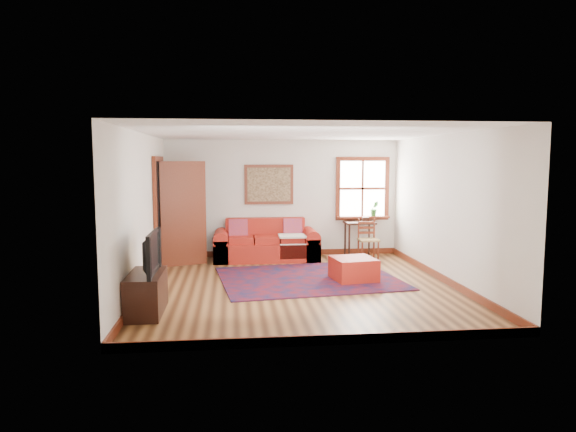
{
  "coord_description": "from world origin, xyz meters",
  "views": [
    {
      "loc": [
        -1.08,
        -8.24,
        2.08
      ],
      "look_at": [
        -0.12,
        0.6,
        1.1
      ],
      "focal_mm": 32.0,
      "sensor_mm": 36.0,
      "label": 1
    }
  ],
  "objects": [
    {
      "name": "room_envelope",
      "position": [
        0.0,
        0.02,
        1.65
      ],
      "size": [
        5.04,
        5.54,
        2.52
      ],
      "color": "silver",
      "rests_on": "ground"
    },
    {
      "name": "ladder_back_chair",
      "position": [
        1.71,
        2.07,
        0.46
      ],
      "size": [
        0.4,
        0.38,
        0.85
      ],
      "color": "tan",
      "rests_on": "ground"
    },
    {
      "name": "framed_artwork",
      "position": [
        -0.3,
        2.71,
        1.55
      ],
      "size": [
        1.05,
        0.07,
        0.85
      ],
      "color": "maroon",
      "rests_on": "ground"
    },
    {
      "name": "media_cabinet",
      "position": [
        -2.26,
        -1.28,
        0.28
      ],
      "size": [
        0.45,
        1.01,
        0.55
      ],
      "primitive_type": "cube",
      "color": "black",
      "rests_on": "ground"
    },
    {
      "name": "doorway",
      "position": [
        -2.21,
        1.78,
        1.07
      ],
      "size": [
        0.89,
        1.08,
        2.14
      ],
      "color": "black",
      "rests_on": "ground"
    },
    {
      "name": "window",
      "position": [
        1.78,
        2.7,
        1.31
      ],
      "size": [
        1.18,
        0.2,
        1.38
      ],
      "color": "white",
      "rests_on": "ground"
    },
    {
      "name": "red_ottoman",
      "position": [
        0.99,
        0.28,
        0.2
      ],
      "size": [
        0.79,
        0.79,
        0.4
      ],
      "primitive_type": "cube",
      "rotation": [
        0.0,
        0.0,
        0.15
      ],
      "color": "#AE2116",
      "rests_on": "ground"
    },
    {
      "name": "ground",
      "position": [
        0.0,
        0.0,
        0.0
      ],
      "size": [
        5.5,
        5.5,
        0.0
      ],
      "primitive_type": "plane",
      "color": "#492813",
      "rests_on": "ground"
    },
    {
      "name": "red_leather_sofa",
      "position": [
        -0.39,
        2.33,
        0.28
      ],
      "size": [
        2.16,
        0.89,
        0.85
      ],
      "color": "#AE2116",
      "rests_on": "ground"
    },
    {
      "name": "television",
      "position": [
        -2.24,
        -1.3,
        0.84
      ],
      "size": [
        0.13,
        0.99,
        0.57
      ],
      "primitive_type": "imported",
      "rotation": [
        0.0,
        0.0,
        1.57
      ],
      "color": "black",
      "rests_on": "media_cabinet"
    },
    {
      "name": "side_table",
      "position": [
        1.62,
        2.41,
        0.63
      ],
      "size": [
        0.63,
        0.47,
        0.76
      ],
      "color": "black",
      "rests_on": "ground"
    },
    {
      "name": "persian_rug",
      "position": [
        0.23,
        0.48,
        0.01
      ],
      "size": [
        3.29,
        2.76,
        0.02
      ],
      "primitive_type": "cube",
      "rotation": [
        0.0,
        0.0,
        0.12
      ],
      "color": "#5D0D16",
      "rests_on": "ground"
    },
    {
      "name": "candle_hurricane",
      "position": [
        -2.21,
        -0.87,
        0.64
      ],
      "size": [
        0.12,
        0.12,
        0.18
      ],
      "color": "silver",
      "rests_on": "media_cabinet"
    }
  ]
}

